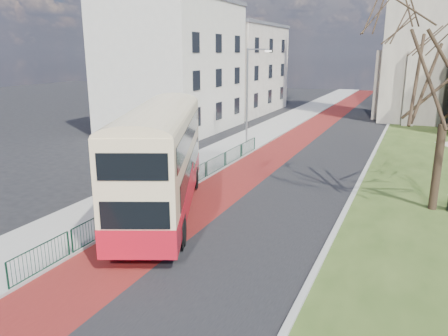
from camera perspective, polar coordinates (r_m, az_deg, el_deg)
The scene contains 11 objects.
ground at distance 20.70m, azimuth -3.45°, elevation -7.22°, with size 160.00×160.00×0.00m, color black.
road_carriageway at distance 38.52m, azimuth 12.39°, elevation 2.89°, with size 9.00×120.00×0.01m, color black.
bus_lane at distance 39.13m, azimuth 8.52°, elevation 3.26°, with size 3.40×120.00×0.01m, color #591414.
pavement_west at distance 40.27m, azimuth 3.30°, elevation 3.80°, with size 4.00×120.00×0.12m, color gray.
kerb_west at distance 39.62m, azimuth 6.01°, elevation 3.57°, with size 0.25×120.00×0.13m, color #999993.
kerb_east at distance 39.85m, azimuth 19.48°, elevation 2.86°, with size 0.25×80.00×0.13m, color #999993.
pedestrian_railing at distance 25.17m, azimuth -5.27°, elevation -1.87°, with size 0.07×24.00×1.12m.
street_block_near at distance 45.24m, azimuth -6.65°, elevation 13.18°, with size 10.30×14.30×13.00m.
street_block_far at distance 59.61m, azimuth 1.38°, elevation 12.94°, with size 10.30×16.30×11.50m.
streetlamp at distance 37.55m, azimuth 3.25°, elevation 9.99°, with size 2.13×0.18×8.00m.
bus at distance 21.24m, azimuth -8.28°, elevation 1.62°, with size 7.60×12.54×5.19m.
Camera 1 is at (8.90, -16.99, 7.78)m, focal length 35.00 mm.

